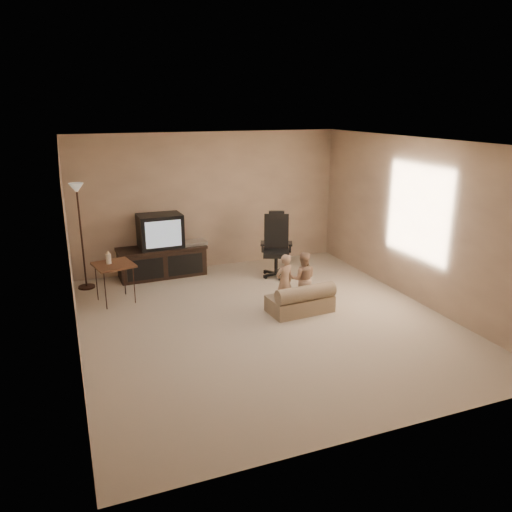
{
  "coord_description": "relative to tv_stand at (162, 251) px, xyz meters",
  "views": [
    {
      "loc": [
        -2.48,
        -6.05,
        2.96
      ],
      "look_at": [
        0.09,
        0.6,
        0.79
      ],
      "focal_mm": 35.0,
      "sensor_mm": 36.0,
      "label": 1
    }
  ],
  "objects": [
    {
      "name": "floor",
      "position": [
        0.98,
        -2.49,
        -0.47
      ],
      "size": [
        5.5,
        5.5,
        0.0
      ],
      "primitive_type": "plane",
      "color": "beige",
      "rests_on": "ground"
    },
    {
      "name": "child_sofa",
      "position": [
        1.59,
        -2.4,
        -0.28
      ],
      "size": [
        0.97,
        0.59,
        0.46
      ],
      "rotation": [
        0.0,
        0.0,
        0.07
      ],
      "color": "#9E886B",
      "rests_on": "floor"
    },
    {
      "name": "office_chair",
      "position": [
        1.92,
        -0.7,
        -0.06
      ],
      "size": [
        0.69,
        0.71,
        1.15
      ],
      "rotation": [
        0.0,
        0.0,
        -0.4
      ],
      "color": "black",
      "rests_on": "floor"
    },
    {
      "name": "toddler_right",
      "position": [
        1.74,
        -2.13,
        -0.05
      ],
      "size": [
        0.46,
        0.35,
        0.84
      ],
      "primitive_type": "imported",
      "rotation": [
        0.0,
        0.0,
        2.78
      ],
      "color": "tan",
      "rests_on": "floor"
    },
    {
      "name": "toddler_left",
      "position": [
        1.41,
        -2.19,
        -0.04
      ],
      "size": [
        0.37,
        0.31,
        0.86
      ],
      "primitive_type": "imported",
      "rotation": [
        0.0,
        0.0,
        3.43
      ],
      "color": "tan",
      "rests_on": "floor"
    },
    {
      "name": "tv_stand",
      "position": [
        0.0,
        0.0,
        0.0
      ],
      "size": [
        1.6,
        0.64,
        1.13
      ],
      "rotation": [
        0.0,
        0.0,
        0.04
      ],
      "color": "black",
      "rests_on": "floor"
    },
    {
      "name": "room_shell",
      "position": [
        0.98,
        -2.49,
        1.05
      ],
      "size": [
        5.5,
        5.5,
        5.5
      ],
      "color": "white",
      "rests_on": "floor"
    },
    {
      "name": "floor_lamp",
      "position": [
        -1.32,
        -0.16,
        0.82
      ],
      "size": [
        0.27,
        0.27,
        1.77
      ],
      "color": "#301D15",
      "rests_on": "floor"
    },
    {
      "name": "side_table",
      "position": [
        -0.93,
        -0.97,
        0.13
      ],
      "size": [
        0.66,
        0.66,
        0.84
      ],
      "rotation": [
        0.0,
        0.0,
        0.21
      ],
      "color": "brown",
      "rests_on": "floor"
    }
  ]
}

